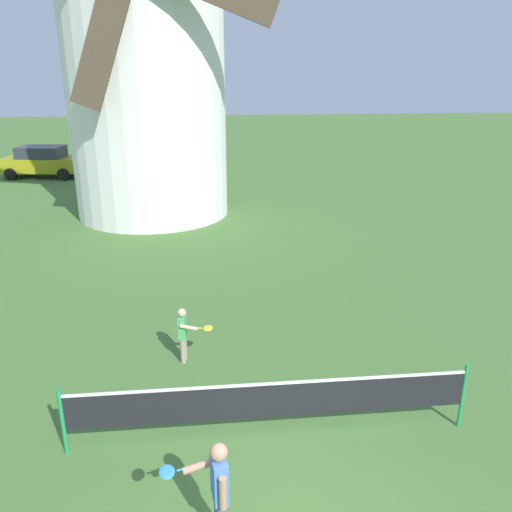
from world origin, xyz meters
TOP-DOWN VIEW (x-y plane):
  - windmill at (-2.69, 15.00)m, footprint 8.62×6.36m
  - tennis_net at (0.03, 1.64)m, footprint 5.98×0.06m
  - player_near at (-0.80, -0.04)m, footprint 0.80×0.45m
  - player_far at (-1.29, 4.03)m, footprint 0.66×0.53m
  - parked_car_mustard at (-8.92, 22.85)m, footprint 4.09×2.28m
  - parked_car_cream at (-3.16, 23.11)m, footprint 4.04×2.37m

SIDE VIEW (x-z plane):
  - player_far at x=-1.29m, z-range 0.07..1.17m
  - tennis_net at x=0.03m, z-range 0.14..1.24m
  - player_near at x=-0.80m, z-range 0.09..1.45m
  - parked_car_cream at x=-3.16m, z-range 0.03..1.59m
  - parked_car_mustard at x=-8.92m, z-range 0.03..1.59m
  - windmill at x=-2.69m, z-range -0.06..12.59m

